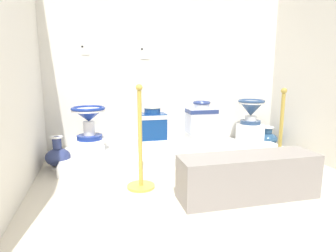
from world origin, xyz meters
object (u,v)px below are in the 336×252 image
Objects in this scene: plinth_block_squat_floral at (201,140)px; plinth_block_rightmost at (250,133)px; info_placard_first at (85,50)px; decorative_vase_corner at (267,138)px; info_placard_second at (145,53)px; stanchion_post_near_left at (141,160)px; antique_toilet_squat_floral at (201,117)px; antique_toilet_rightmost at (251,109)px; museum_bench at (248,176)px; plinth_block_tall_cobalt at (90,147)px; stanchion_post_near_right at (279,151)px; antique_toilet_tall_cobalt at (89,117)px; antique_toilet_slender_white at (152,122)px; plinth_block_slender_white at (153,145)px; decorative_vase_companion at (58,156)px.

plinth_block_rightmost is at bearing 6.91° from plinth_block_squat_floral.
info_placard_first is 2.90m from decorative_vase_corner.
info_placard_first reaches higher than info_placard_second.
stanchion_post_near_left reaches higher than plinth_block_squat_floral.
antique_toilet_rightmost is at bearing 6.91° from antique_toilet_squat_floral.
antique_toilet_rightmost is 1.70m from museum_bench.
plinth_block_tall_cobalt is 1.27m from info_placard_first.
plinth_block_tall_cobalt is 0.39× the size of stanchion_post_near_right.
antique_toilet_tall_cobalt is at bearing 155.80° from stanchion_post_near_right.
plinth_block_rightmost is (1.45, 0.17, -0.25)m from antique_toilet_slender_white.
info_placard_second reaches higher than plinth_block_rightmost.
plinth_block_slender_white is at bearing -173.40° from antique_toilet_rightmost.
info_placard_first is at bearing 146.31° from antique_toilet_slender_white.
info_placard_second is at bearing 166.26° from antique_toilet_rightmost.
info_placard_first is (-2.24, 0.35, 1.15)m from plinth_block_rightmost.
decorative_vase_corner is (0.36, 0.11, -0.12)m from plinth_block_rightmost.
antique_toilet_slender_white is 1.87m from decorative_vase_corner.
info_placard_first reaches higher than plinth_block_tall_cobalt.
antique_toilet_slender_white is at bearing -173.75° from antique_toilet_squat_floral.
plinth_block_slender_white is at bearing -7.22° from antique_toilet_tall_cobalt.
plinth_block_tall_cobalt is 0.92× the size of antique_toilet_tall_cobalt.
plinth_block_squat_floral is at bearing 6.25° from antique_toilet_slender_white.
stanchion_post_near_right is at bearing -24.20° from plinth_block_tall_cobalt.
plinth_block_tall_cobalt is at bearing -175.98° from decorative_vase_corner.
stanchion_post_near_left is 0.80× the size of museum_bench.
antique_toilet_squat_floral is at bearing 123.26° from stanchion_post_near_right.
decorative_vase_companion is (-1.14, 0.01, -0.06)m from plinth_block_slender_white.
plinth_block_tall_cobalt is 3.00× the size of info_placard_first.
antique_toilet_rightmost is 2.33× the size of info_placard_second.
antique_toilet_slender_white is at bearing -33.69° from info_placard_first.
decorative_vase_companion is (-2.59, -0.16, -0.46)m from antique_toilet_rightmost.
plinth_block_slender_white is at bearing 147.11° from stanchion_post_near_right.
info_placard_second reaches higher than antique_toilet_rightmost.
plinth_block_rightmost is at bearing -8.99° from info_placard_first.
plinth_block_rightmost is 2.47× the size of info_placard_first.
antique_toilet_tall_cobalt is 0.92m from info_placard_first.
info_placard_second is (0.77, 0.43, 0.79)m from antique_toilet_tall_cobalt.
info_placard_second is 0.41× the size of decorative_vase_companion.
plinth_block_squat_floral is at bearing 6.25° from plinth_block_slender_white.
plinth_block_rightmost is 0.83× the size of antique_toilet_rightmost.
info_placard_first reaches higher than museum_bench.
info_placard_second is 2.21m from decorative_vase_corner.
stanchion_post_near_left is at bearing 153.33° from museum_bench.
antique_toilet_tall_cobalt is 1.19m from info_placard_second.
plinth_block_squat_floral is 1.01× the size of antique_toilet_rightmost.
info_placard_first is at bearing 162.90° from antique_toilet_squat_floral.
museum_bench is (-0.82, -1.43, -0.06)m from plinth_block_rightmost.
plinth_block_rightmost is 0.30× the size of stanchion_post_near_left.
plinth_block_rightmost reaches higher than plinth_block_tall_cobalt.
antique_toilet_slender_white reaches higher than museum_bench.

